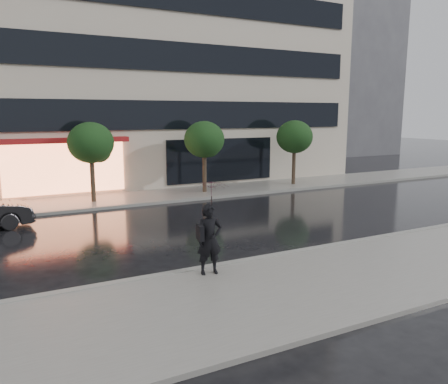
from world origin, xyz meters
TOP-DOWN VIEW (x-y plane):
  - ground at (0.00, 0.00)m, footprint 120.00×120.00m
  - sidewalk_near at (0.00, -3.25)m, footprint 60.00×4.50m
  - sidewalk_far at (0.00, 10.25)m, footprint 60.00×3.50m
  - curb_near at (0.00, -1.00)m, footprint 60.00×0.25m
  - curb_far at (0.00, 8.50)m, footprint 60.00×0.25m
  - office_building at (-0.00, 17.97)m, footprint 30.00×12.76m
  - bg_building_right at (26.00, 28.00)m, footprint 12.00×12.00m
  - tree_mid_west at (-2.94, 10.03)m, footprint 2.20×2.20m
  - tree_mid_east at (3.06, 10.03)m, footprint 2.20×2.20m
  - tree_far_east at (9.06, 10.03)m, footprint 2.20×2.20m
  - pedestrian_with_umbrella at (-2.08, -1.50)m, footprint 1.00×1.01m

SIDE VIEW (x-z plane):
  - ground at x=0.00m, z-range 0.00..0.00m
  - sidewalk_near at x=0.00m, z-range 0.00..0.12m
  - sidewalk_far at x=0.00m, z-range 0.00..0.12m
  - curb_near at x=0.00m, z-range 0.00..0.14m
  - curb_far at x=0.00m, z-range 0.00..0.14m
  - pedestrian_with_umbrella at x=-2.08m, z-range 0.42..2.95m
  - tree_mid_west at x=-2.94m, z-range 0.93..4.92m
  - tree_mid_east at x=3.06m, z-range 0.93..4.92m
  - tree_far_east at x=9.06m, z-range 0.93..4.92m
  - bg_building_right at x=26.00m, z-range 0.00..16.00m
  - office_building at x=0.00m, z-range 0.00..18.00m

